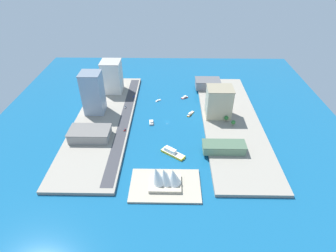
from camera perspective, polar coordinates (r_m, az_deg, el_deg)
The scene contains 22 objects.
ground_plane at distance 341.71m, azimuth -0.19°, elevation 0.86°, with size 440.00×440.00×0.00m, color #145684.
quay_west at distance 348.70m, azimuth 13.09°, elevation 0.95°, with size 70.00×240.00×3.46m, color gray.
quay_east at distance 351.37m, azimuth -13.37°, elevation 1.20°, with size 70.00×240.00×3.46m, color gray.
peninsula_point at distance 258.96m, azimuth -0.59°, elevation -12.38°, with size 65.43×41.54×2.00m, color #A89E89.
road_strip at distance 344.82m, azimuth -9.09°, elevation 1.42°, with size 12.44×228.00×0.15m, color #38383D.
sailboat_small_white at distance 386.98m, azimuth -2.10°, elevation 5.38°, with size 8.27×8.14×10.30m.
water_taxi_orange at distance 356.78m, azimuth 4.72°, elevation 2.58°, with size 10.11×14.84×3.53m.
yacht_sleek_gray at distance 339.19m, azimuth -3.53°, elevation 0.78°, with size 6.18×12.19×3.88m.
tugboat_red at distance 394.99m, azimuth 3.51°, elevation 6.05°, with size 10.44×8.87×2.97m.
ferry_yellow_fast at distance 290.88m, azimuth 0.91°, elevation -5.60°, with size 26.67×22.34×6.57m.
tower_tall_glass at distance 356.12m, azimuth -15.50°, elevation 6.73°, with size 25.28×24.51×54.02m.
terminal_long_green at distance 294.23m, azimuth 11.63°, elevation -4.40°, with size 45.88×17.46×9.73m.
office_block_beige at distance 343.71m, azimuth 10.64°, elevation 4.95°, with size 31.82×26.28×39.13m.
carpark_squat_concrete at distance 318.33m, azimuth -16.09°, elevation -1.57°, with size 46.06×26.78×11.39m.
hotel_broad_white at distance 405.34m, azimuth -11.68°, elevation 10.15°, with size 27.67×28.13×45.68m.
warehouse_low_gray at distance 418.20m, azimuth 8.31°, elevation 8.83°, with size 37.19×24.28×12.99m.
sedan_silver at distance 368.45m, azimuth -8.95°, elevation 3.95°, with size 1.91×4.28×1.47m.
pickup_red at distance 324.38m, azimuth -9.08°, elevation -0.78°, with size 2.12×4.48×1.63m.
hatchback_blue at distance 393.17m, azimuth -7.22°, elevation 6.23°, with size 1.93×4.28×1.59m.
traffic_light_waterfront at distance 381.35m, azimuth -7.06°, elevation 5.86°, with size 0.36×0.36×6.50m.
opera_landmark at distance 251.39m, azimuth -0.63°, elevation -10.76°, with size 30.01×22.01×21.66m.
park_tree_cluster at distance 337.97m, azimuth 12.85°, elevation 1.22°, with size 12.33×14.08×8.12m.
Camera 1 is at (-5.82, 283.14, 191.22)m, focal length 28.99 mm.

